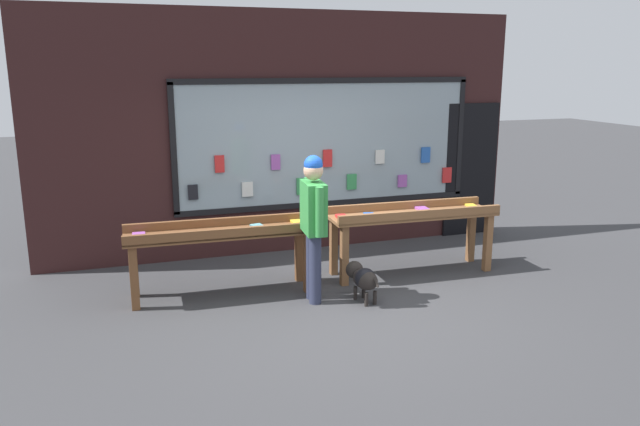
# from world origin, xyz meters

# --- Properties ---
(ground_plane) EXTENTS (40.00, 40.00, 0.00)m
(ground_plane) POSITION_xyz_m (0.00, 0.00, 0.00)
(ground_plane) COLOR #38383A
(shopfront_facade) EXTENTS (7.03, 0.29, 3.43)m
(shopfront_facade) POSITION_xyz_m (0.08, 2.39, 1.70)
(shopfront_facade) COLOR #331919
(shopfront_facade) RESTS_ON ground_plane
(display_table_left) EXTENTS (2.23, 0.66, 0.88)m
(display_table_left) POSITION_xyz_m (-1.25, 0.81, 0.69)
(display_table_left) COLOR brown
(display_table_left) RESTS_ON ground_plane
(display_table_right) EXTENTS (2.23, 0.68, 0.91)m
(display_table_right) POSITION_xyz_m (1.25, 0.81, 0.72)
(display_table_right) COLOR brown
(display_table_right) RESTS_ON ground_plane
(person_browsing) EXTENTS (0.26, 0.67, 1.71)m
(person_browsing) POSITION_xyz_m (-0.28, 0.26, 1.01)
(person_browsing) COLOR #2D334C
(person_browsing) RESTS_ON ground_plane
(small_dog) EXTENTS (0.30, 0.61, 0.43)m
(small_dog) POSITION_xyz_m (0.26, 0.07, 0.28)
(small_dog) COLOR black
(small_dog) RESTS_ON ground_plane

